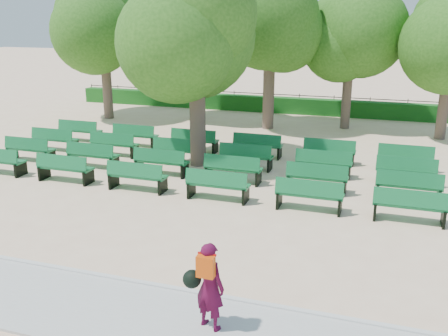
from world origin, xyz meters
name	(u,v)px	position (x,y,z in m)	size (l,w,h in m)	color
ground	(194,187)	(0.00, 0.00, 0.00)	(120.00, 120.00, 0.00)	beige
paving	(58,302)	(0.00, -7.40, 0.03)	(30.00, 2.20, 0.06)	beige
curb	(89,274)	(0.00, -6.25, 0.05)	(30.00, 0.12, 0.10)	silver
hedge	(281,105)	(0.00, 14.00, 0.45)	(26.00, 0.70, 0.90)	#175A19
fence	(282,111)	(0.00, 14.40, 0.00)	(26.00, 0.10, 1.02)	black
tree_line	(265,126)	(0.00, 10.00, 0.00)	(21.80, 6.80, 7.04)	#32691C
bench_array	(205,169)	(-0.25, 1.76, 0.10)	(1.99, 0.70, 1.24)	#136D37
tree_among	(196,42)	(-0.78, 2.49, 4.58)	(4.60, 4.60, 6.69)	brown
person	(208,285)	(3.16, -7.26, 0.93)	(0.84, 0.58, 1.68)	#490A29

